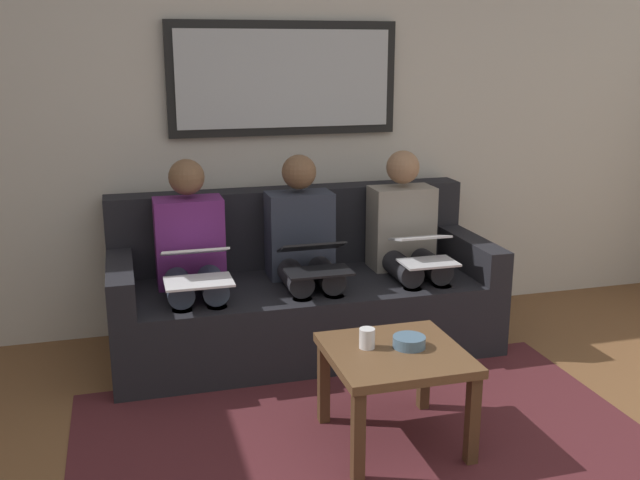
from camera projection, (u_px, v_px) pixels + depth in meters
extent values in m
cube|color=beige|center=(281.00, 119.00, 4.50)|extent=(6.00, 0.12, 2.60)
cube|color=#4C1E23|center=(371.00, 450.00, 3.20)|extent=(2.60, 1.80, 0.01)
cube|color=black|center=(304.00, 314.00, 4.27)|extent=(2.20, 0.90, 0.42)
cube|color=black|center=(290.00, 226.00, 4.48)|extent=(2.20, 0.20, 0.48)
cube|color=black|center=(465.00, 251.00, 4.46)|extent=(0.14, 0.90, 0.20)
cube|color=black|center=(120.00, 278.00, 3.92)|extent=(0.14, 0.90, 0.20)
cube|color=black|center=(284.00, 79.00, 4.35)|extent=(1.40, 0.04, 0.68)
cube|color=#B2B7BC|center=(285.00, 79.00, 4.33)|extent=(1.30, 0.01, 0.58)
cube|color=brown|center=(395.00, 354.00, 3.17)|extent=(0.59, 0.59, 0.04)
cube|color=#4C331E|center=(472.00, 420.00, 3.06)|extent=(0.05, 0.05, 0.41)
cube|color=#4C331E|center=(358.00, 437.00, 2.93)|extent=(0.05, 0.05, 0.41)
cube|color=#4C331E|center=(424.00, 370.00, 3.53)|extent=(0.05, 0.05, 0.41)
cube|color=#4C331E|center=(324.00, 383.00, 3.40)|extent=(0.05, 0.05, 0.41)
cylinder|color=silver|center=(367.00, 338.00, 3.18)|extent=(0.07, 0.07, 0.09)
cylinder|color=slate|center=(409.00, 342.00, 3.20)|extent=(0.15, 0.15, 0.05)
cube|color=gray|center=(401.00, 227.00, 4.41)|extent=(0.38, 0.22, 0.50)
sphere|color=#997051|center=(403.00, 167.00, 4.31)|extent=(0.20, 0.20, 0.20)
cylinder|color=#232328|center=(428.00, 264.00, 4.28)|extent=(0.14, 0.42, 0.14)
cylinder|color=#232328|center=(399.00, 266.00, 4.24)|extent=(0.14, 0.42, 0.14)
cylinder|color=#232328|center=(441.00, 321.00, 4.16)|extent=(0.11, 0.11, 0.42)
cylinder|color=#232328|center=(411.00, 324.00, 4.11)|extent=(0.11, 0.11, 0.42)
cube|color=silver|center=(428.00, 263.00, 4.04)|extent=(0.31, 0.21, 0.01)
cube|color=silver|center=(420.00, 238.00, 4.14)|extent=(0.31, 0.21, 0.06)
cube|color=#A5C6EA|center=(420.00, 237.00, 4.13)|extent=(0.28, 0.18, 0.04)
cube|color=#2D3342|center=(299.00, 234.00, 4.24)|extent=(0.38, 0.22, 0.50)
sphere|color=brown|center=(299.00, 172.00, 4.15)|extent=(0.20, 0.20, 0.20)
cylinder|color=#232328|center=(324.00, 273.00, 4.12)|extent=(0.14, 0.42, 0.14)
cylinder|color=#232328|center=(293.00, 275.00, 4.07)|extent=(0.14, 0.42, 0.14)
cylinder|color=#232328|center=(334.00, 332.00, 3.99)|extent=(0.11, 0.11, 0.42)
cylinder|color=#232328|center=(303.00, 335.00, 3.95)|extent=(0.11, 0.11, 0.42)
cube|color=black|center=(319.00, 272.00, 3.88)|extent=(0.35, 0.21, 0.01)
cube|color=black|center=(312.00, 247.00, 3.98)|extent=(0.35, 0.19, 0.09)
cube|color=#A5C6EA|center=(312.00, 246.00, 3.98)|extent=(0.32, 0.17, 0.07)
cube|color=#66236B|center=(190.00, 242.00, 4.08)|extent=(0.38, 0.22, 0.50)
sphere|color=brown|center=(186.00, 177.00, 3.98)|extent=(0.20, 0.20, 0.20)
cylinder|color=#384256|center=(212.00, 282.00, 3.95)|extent=(0.14, 0.42, 0.14)
cylinder|color=#384256|center=(178.00, 285.00, 3.90)|extent=(0.14, 0.42, 0.14)
cylinder|color=#384256|center=(219.00, 344.00, 3.83)|extent=(0.11, 0.11, 0.42)
cylinder|color=#384256|center=(184.00, 348.00, 3.78)|extent=(0.11, 0.11, 0.42)
cube|color=white|center=(199.00, 282.00, 3.71)|extent=(0.35, 0.24, 0.01)
cube|color=white|center=(194.00, 252.00, 3.83)|extent=(0.35, 0.23, 0.09)
cube|color=#A5C6EA|center=(194.00, 251.00, 3.82)|extent=(0.31, 0.20, 0.07)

